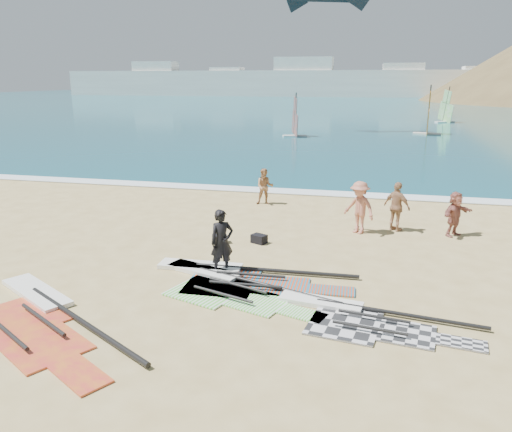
% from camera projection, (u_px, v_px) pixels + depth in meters
% --- Properties ---
extents(ground, '(300.00, 300.00, 0.00)m').
position_uv_depth(ground, '(263.00, 294.00, 13.14)').
color(ground, tan).
rests_on(ground, ground).
extents(sea, '(300.00, 240.00, 0.06)m').
position_uv_depth(sea, '(366.00, 99.00, 137.02)').
color(sea, '#0D4E5F').
rests_on(sea, ground).
extents(surf_line, '(300.00, 1.20, 0.04)m').
position_uv_depth(surf_line, '(316.00, 194.00, 24.69)').
color(surf_line, white).
rests_on(surf_line, ground).
extents(far_town, '(160.00, 8.00, 12.00)m').
position_uv_depth(far_town, '(317.00, 82.00, 156.19)').
color(far_town, white).
rests_on(far_town, ground).
extents(rig_grey, '(4.94, 2.30, 0.19)m').
position_uv_depth(rig_grey, '(356.00, 316.00, 11.82)').
color(rig_grey, '#27282A').
rests_on(rig_grey, ground).
extents(rig_green, '(5.31, 3.13, 0.20)m').
position_uv_depth(rig_green, '(225.00, 285.00, 13.64)').
color(rig_green, '#46D127').
rests_on(rig_green, ground).
extents(rig_orange, '(5.94, 2.35, 0.20)m').
position_uv_depth(rig_orange, '(235.00, 276.00, 14.25)').
color(rig_orange, '#EB4109').
rests_on(rig_orange, ground).
extents(rig_red, '(5.78, 4.70, 0.21)m').
position_uv_depth(rig_red, '(38.00, 315.00, 11.87)').
color(rig_red, red).
rests_on(rig_red, ground).
extents(gear_bag_near, '(0.59, 0.54, 0.30)m').
position_uv_depth(gear_bag_near, '(220.00, 239.00, 17.21)').
color(gear_bag_near, black).
rests_on(gear_bag_near, ground).
extents(gear_bag_far, '(0.60, 0.53, 0.30)m').
position_uv_depth(gear_bag_far, '(259.00, 239.00, 17.21)').
color(gear_bag_far, black).
rests_on(gear_bag_far, ground).
extents(person_wetsuit, '(0.83, 0.79, 1.91)m').
position_uv_depth(person_wetsuit, '(222.00, 242.00, 14.34)').
color(person_wetsuit, black).
rests_on(person_wetsuit, ground).
extents(beachgoer_left, '(0.89, 0.75, 1.63)m').
position_uv_depth(beachgoer_left, '(265.00, 187.00, 22.38)').
color(beachgoer_left, '#B07B50').
rests_on(beachgoer_left, ground).
extents(beachgoer_mid, '(1.44, 1.30, 1.94)m').
position_uv_depth(beachgoer_mid, '(359.00, 208.00, 18.12)').
color(beachgoer_mid, '#B56A54').
rests_on(beachgoer_mid, ground).
extents(beachgoer_back, '(1.14, 1.01, 1.85)m').
position_uv_depth(beachgoer_back, '(397.00, 207.00, 18.41)').
color(beachgoer_back, tan).
rests_on(beachgoer_back, ground).
extents(beachgoer_right, '(1.37, 1.44, 1.63)m').
position_uv_depth(beachgoer_right, '(455.00, 214.00, 17.86)').
color(beachgoer_right, '#9D584C').
rests_on(beachgoer_right, ground).
extents(windsurfer_left, '(2.42, 2.70, 4.26)m').
position_uv_depth(windsurfer_left, '(295.00, 124.00, 48.50)').
color(windsurfer_left, white).
rests_on(windsurfer_left, ground).
extents(windsurfer_centre, '(2.78, 3.33, 4.98)m').
position_uv_depth(windsurfer_centre, '(428.00, 121.00, 50.27)').
color(windsurfer_centre, white).
rests_on(windsurfer_centre, ground).
extents(windsurfer_right, '(2.56, 2.74, 4.60)m').
position_uv_depth(windsurfer_right, '(446.00, 112.00, 64.18)').
color(windsurfer_right, white).
rests_on(windsurfer_right, ground).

